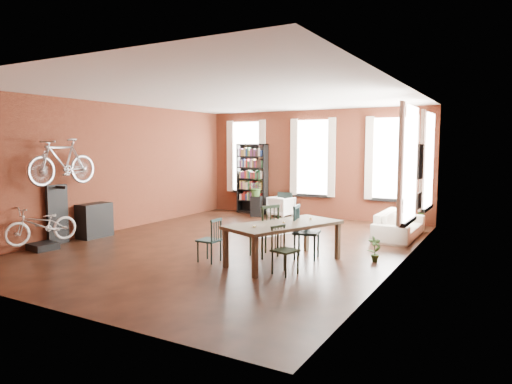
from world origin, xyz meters
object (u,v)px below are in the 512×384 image
Objects in this scene: dining_chair_a at (209,240)px; console_table at (95,220)px; dining_chair_b at (264,230)px; dining_chair_c at (285,250)px; dining_chair_d at (307,232)px; bicycle_floor at (41,208)px; white_armchair at (281,205)px; dining_table at (284,243)px; bike_trainer at (43,246)px; cream_sofa at (399,220)px; bookshelf at (252,179)px; plant_stand at (256,206)px.

dining_chair_a is 3.70m from console_table.
dining_chair_b is 1.30m from dining_chair_c.
dining_chair_d is 5.44m from bicycle_floor.
dining_chair_d is 1.50× the size of white_armchair.
dining_table is 4.49× the size of bike_trainer.
dining_chair_c is 5.28m from console_table.
dining_table is 2.71× the size of console_table.
dining_chair_c is at bearing 166.48° from cream_sofa.
dining_table is at bearing 0.52° from console_table.
dining_chair_d is 5.16m from console_table.
dining_chair_b is 2.10× the size of bike_trainer.
bookshelf reaches higher than cream_sofa.
bookshelf is (-2.38, 5.73, 0.70)m from dining_chair_a.
dining_chair_a is 0.80× the size of dining_chair_b.
cream_sofa reaches higher than dining_table.
bike_trainer is 0.80m from bicycle_floor.
dining_chair_a is at bearing 104.07° from dining_chair_c.
bike_trainer is 1.48m from console_table.
bicycle_floor is (-5.04, -2.01, 0.37)m from dining_chair_d.
dining_chair_c is 5.24m from bicycle_floor.
plant_stand is (-3.15, 4.59, -0.06)m from dining_table.
white_armchair is at bearing 68.62° from cream_sofa.
cream_sofa is 2.60× the size of console_table.
plant_stand is 0.42× the size of bicycle_floor.
console_table is at bearing 99.84° from dining_chair_c.
dining_chair_c is 0.55× the size of bicycle_floor.
cream_sofa is at bearing 172.89° from dining_chair_b.
bicycle_floor reaches higher than dining_chair_c.
dining_table is at bearing 17.21° from bike_trainer.
white_armchair is at bearing 138.37° from dining_table.
cream_sofa is (4.95, -1.70, -0.69)m from bookshelf.
dining_chair_b reaches higher than dining_chair_c.
bicycle_floor is at bearing 115.50° from dining_chair_c.
dining_table is 0.99× the size of bookshelf.
dining_chair_b is at bearing 22.67° from bike_trainer.
console_table is (-2.41, -5.00, 0.06)m from white_armchair.
dining_table is at bearing -54.88° from bookshelf.
console_table is at bearing 85.15° from dining_chair_d.
bicycle_floor is at bearing -100.18° from bookshelf.
dining_chair_a reaches higher than dining_table.
cream_sofa reaches higher than plant_stand.
plant_stand is (1.65, 6.07, 0.24)m from bike_trainer.
bookshelf is at bearing 28.53° from dining_chair_d.
dining_table is 2.68× the size of dining_chair_a.
dining_chair_a is (-1.25, -0.58, 0.03)m from dining_table.
dining_chair_d is 2.09× the size of bike_trainer.
dining_chair_c is 1.67× the size of bike_trainer.
cream_sofa is at bearing 50.24° from bicycle_floor.
white_armchair is 1.39× the size of bike_trainer.
bicycle_floor reaches higher than console_table.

